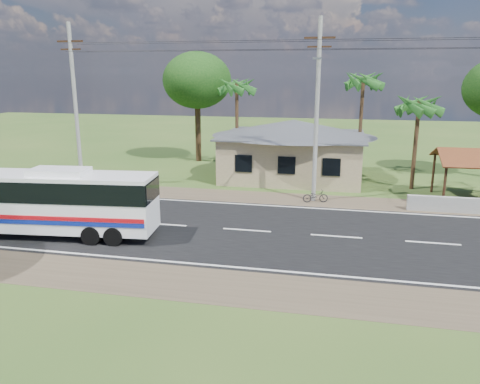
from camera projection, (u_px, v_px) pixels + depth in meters
The scene contains 11 objects.
ground at pixel (247, 230), 23.96m from camera, with size 120.00×120.00×0.00m, color #2C4E1B.
road at pixel (247, 230), 23.96m from camera, with size 120.00×16.00×0.03m.
house at pixel (293, 143), 35.41m from camera, with size 12.40×10.00×5.00m.
concrete_barrier at pixel (471, 206), 26.76m from camera, with size 7.00×0.30×0.90m, color #9E9E99.
utility_poles at pixel (311, 108), 28.13m from camera, with size 32.80×2.22×11.00m.
palm_near at pixel (419, 105), 31.06m from camera, with size 2.80×2.80×6.70m.
palm_mid at pixel (363, 81), 35.66m from camera, with size 2.80×2.80×8.20m.
palm_far at pixel (237, 87), 38.25m from camera, with size 2.80×2.80×7.70m.
tree_behind_house at pixel (197, 81), 40.83m from camera, with size 6.00×6.00×9.61m.
coach_bus at pixel (44, 197), 22.79m from camera, with size 11.14×3.41×3.40m.
motorcycle at pixel (315, 196), 29.01m from camera, with size 0.54×1.56×0.82m, color black.
Camera 1 is at (4.33, -22.29, 7.92)m, focal length 35.00 mm.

